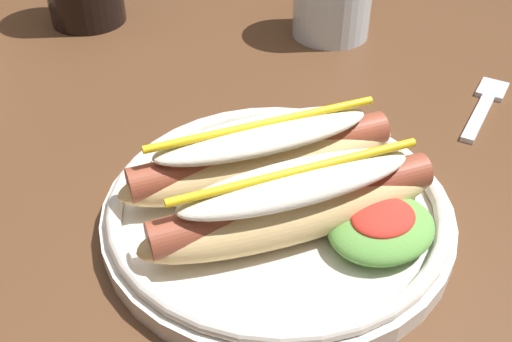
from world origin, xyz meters
TOP-DOWN VIEW (x-y plane):
  - dining_table at (0.00, 0.00)m, footprint 1.43×0.95m
  - hot_dog_plate at (0.02, -0.19)m, footprint 0.26×0.26m
  - fork at (0.29, -0.16)m, footprint 0.11×0.07m

SIDE VIEW (x-z plane):
  - dining_table at x=0.00m, z-range 0.28..1.02m
  - fork at x=0.29m, z-range 0.74..0.74m
  - hot_dog_plate at x=0.02m, z-range 0.73..0.80m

